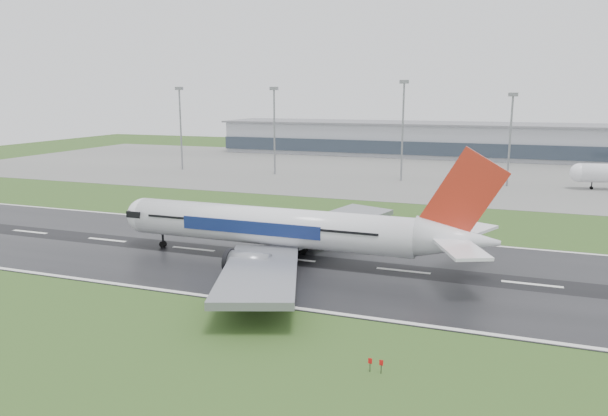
% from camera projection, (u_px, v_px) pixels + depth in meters
% --- Properties ---
extents(ground, '(520.00, 520.00, 0.00)m').
position_uv_depth(ground, '(403.00, 271.00, 94.48)').
color(ground, '#2A491B').
rests_on(ground, ground).
extents(runway, '(400.00, 45.00, 0.10)m').
position_uv_depth(runway, '(403.00, 271.00, 94.47)').
color(runway, black).
rests_on(runway, ground).
extents(apron, '(400.00, 130.00, 0.08)m').
position_uv_depth(apron, '(464.00, 174.00, 209.69)').
color(apron, slate).
rests_on(apron, ground).
extents(terminal, '(240.00, 36.00, 15.00)m').
position_uv_depth(terminal, '(475.00, 141.00, 263.52)').
color(terminal, '#989AA3').
rests_on(terminal, ground).
extents(main_airliner, '(68.56, 65.33, 20.15)m').
position_uv_depth(main_airliner, '(294.00, 205.00, 97.94)').
color(main_airliner, white).
rests_on(main_airliner, runway).
extents(floodmast_0, '(0.64, 0.64, 30.53)m').
position_uv_depth(floodmast_0, '(181.00, 130.00, 218.51)').
color(floodmast_0, gray).
rests_on(floodmast_0, ground).
extents(floodmast_1, '(0.64, 0.64, 30.38)m').
position_uv_depth(floodmast_1, '(274.00, 133.00, 205.45)').
color(floodmast_1, gray).
rests_on(floodmast_1, ground).
extents(floodmast_2, '(0.64, 0.64, 32.39)m').
position_uv_depth(floodmast_2, '(403.00, 133.00, 189.70)').
color(floodmast_2, gray).
rests_on(floodmast_2, ground).
extents(floodmast_3, '(0.64, 0.64, 28.28)m').
position_uv_depth(floodmast_3, '(510.00, 142.00, 178.75)').
color(floodmast_3, gray).
rests_on(floodmast_3, ground).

